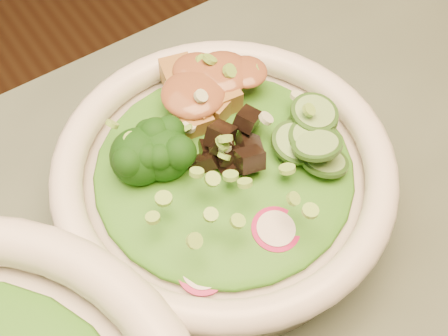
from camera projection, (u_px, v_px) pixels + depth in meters
salad_bowl at (224, 183)px, 0.43m from camera, size 0.23×0.23×0.06m
lettuce_bed at (224, 167)px, 0.42m from camera, size 0.18×0.18×0.02m
broccoli_florets at (143, 174)px, 0.40m from camera, size 0.07×0.07×0.04m
radish_slices at (249, 239)px, 0.38m from camera, size 0.10×0.04×0.02m
cucumber_slices at (306, 145)px, 0.42m from camera, size 0.07×0.07×0.03m
mushroom_heap at (220, 145)px, 0.41m from camera, size 0.07×0.07×0.03m
tofu_cubes at (208, 97)px, 0.44m from camera, size 0.08×0.06×0.03m
peanut_sauce at (208, 86)px, 0.43m from camera, size 0.06×0.05×0.01m
scallion_garnish at (224, 150)px, 0.40m from camera, size 0.17×0.17×0.02m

